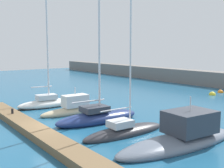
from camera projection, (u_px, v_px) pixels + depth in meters
ground_plane at (51, 131)px, 21.12m from camera, size 120.00×120.00×0.00m
dock_pier at (35, 130)px, 20.35m from camera, size 22.19×1.59×0.53m
sailboat_white_nearest at (48, 103)px, 29.78m from camera, size 2.39×6.52×11.44m
motorboat_sand_second at (73, 108)px, 26.75m from camera, size 1.64×6.25×2.75m
sailboat_navy_third at (98, 117)px, 23.66m from camera, size 2.65×7.75×13.05m
sailboat_charcoal_fourth at (125, 131)px, 20.29m from camera, size 1.91×7.02×11.10m
motorboat_slate_fifth at (182, 137)px, 18.01m from camera, size 3.26×9.86×3.49m
mooring_buoy_yellow at (212, 95)px, 37.25m from camera, size 0.90×0.90×0.90m
mooring_buoy_orange at (220, 93)px, 39.34m from camera, size 0.79×0.79×0.79m
dock_bollard at (12, 111)px, 24.38m from camera, size 0.20×0.20×0.44m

